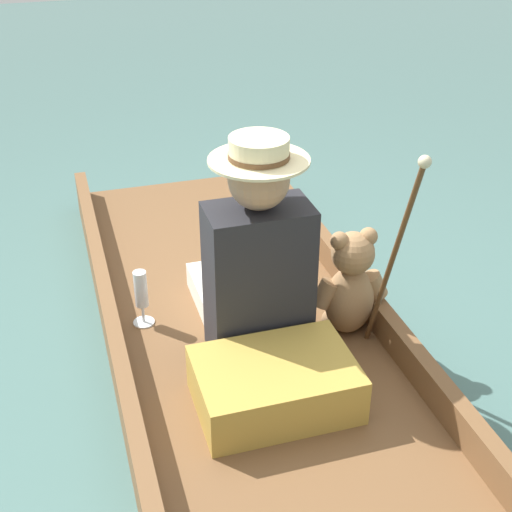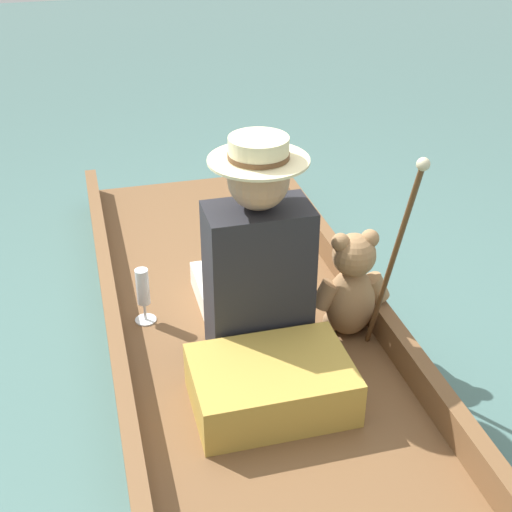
# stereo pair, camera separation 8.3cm
# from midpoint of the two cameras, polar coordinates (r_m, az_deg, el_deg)

# --- Properties ---
(ground_plane) EXTENTS (16.00, 16.00, 0.00)m
(ground_plane) POSITION_cam_midpoint_polar(r_m,az_deg,el_deg) (3.10, -2.19, -6.46)
(ground_plane) COLOR #476B66
(punt_boat) EXTENTS (1.11, 2.87, 0.24)m
(punt_boat) POSITION_cam_midpoint_polar(r_m,az_deg,el_deg) (3.06, -2.21, -5.44)
(punt_boat) COLOR brown
(punt_boat) RESTS_ON ground_plane
(seat_cushion) EXTENTS (0.55, 0.39, 0.18)m
(seat_cushion) POSITION_cam_midpoint_polar(r_m,az_deg,el_deg) (2.54, 0.57, -10.23)
(seat_cushion) COLOR #B7933D
(seat_cushion) RESTS_ON punt_boat
(seated_person) EXTENTS (0.39, 0.72, 0.88)m
(seated_person) POSITION_cam_midpoint_polar(r_m,az_deg,el_deg) (2.71, -1.06, -0.77)
(seated_person) COLOR white
(seated_person) RESTS_ON punt_boat
(teddy_bear) EXTENTS (0.33, 0.19, 0.47)m
(teddy_bear) POSITION_cam_midpoint_polar(r_m,az_deg,el_deg) (2.85, 6.70, -2.31)
(teddy_bear) COLOR #9E754C
(teddy_bear) RESTS_ON punt_boat
(wine_glass) EXTENTS (0.09, 0.09, 0.25)m
(wine_glass) POSITION_cam_midpoint_polar(r_m,az_deg,el_deg) (2.95, -9.98, -2.90)
(wine_glass) COLOR silver
(wine_glass) RESTS_ON punt_boat
(walking_cane) EXTENTS (0.04, 0.31, 0.90)m
(walking_cane) POSITION_cam_midpoint_polar(r_m,az_deg,el_deg) (2.53, 10.32, 0.90)
(walking_cane) COLOR brown
(walking_cane) RESTS_ON punt_boat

